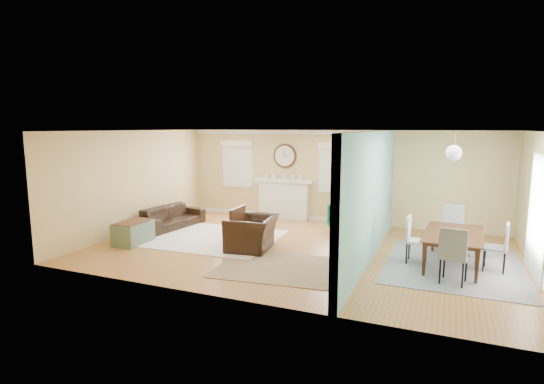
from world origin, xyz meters
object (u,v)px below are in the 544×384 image
(eames_chair, at_px, (252,233))
(dining_table, at_px, (455,250))
(credenza, at_px, (369,221))
(sofa, at_px, (171,217))
(green_chair, at_px, (348,216))

(eames_chair, distance_m, dining_table, 4.15)
(eames_chair, distance_m, credenza, 2.99)
(eames_chair, height_order, dining_table, eames_chair)
(sofa, xyz_separation_m, eames_chair, (2.88, -1.02, 0.08))
(green_chair, distance_m, credenza, 0.91)
(green_chair, height_order, dining_table, green_chair)
(green_chair, xyz_separation_m, dining_table, (2.58, -2.20, -0.02))
(dining_table, bearing_deg, credenza, 53.94)
(eames_chair, xyz_separation_m, dining_table, (4.12, 0.46, -0.04))
(sofa, xyz_separation_m, credenza, (5.09, 1.01, 0.11))
(eames_chair, height_order, credenza, credenza)
(sofa, bearing_deg, credenza, -72.40)
(sofa, distance_m, eames_chair, 3.06)
(eames_chair, height_order, green_chair, eames_chair)
(green_chair, bearing_deg, credenza, 167.04)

